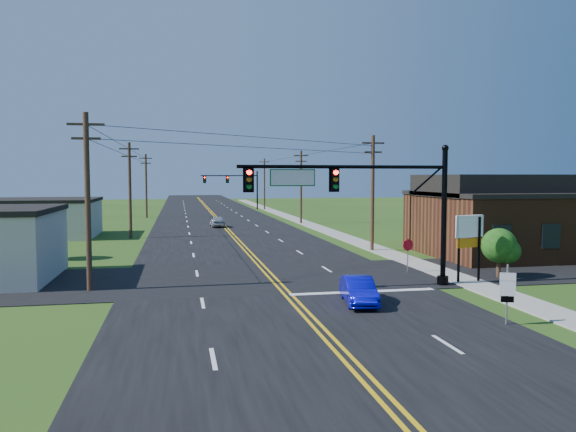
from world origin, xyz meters
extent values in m
plane|color=#234413|center=(0.00, 0.00, 0.00)|extent=(260.00, 260.00, 0.00)
cube|color=black|center=(0.00, 50.00, 0.02)|extent=(16.00, 220.00, 0.04)
cube|color=black|center=(0.00, 12.00, 0.02)|extent=(70.00, 10.00, 0.04)
cube|color=gray|center=(10.50, 40.00, 0.04)|extent=(2.00, 160.00, 0.08)
cylinder|color=black|center=(8.80, 8.00, 3.60)|extent=(0.28, 0.28, 7.20)
cylinder|color=black|center=(8.80, 8.00, 0.25)|extent=(0.60, 0.60, 0.50)
sphere|color=black|center=(8.80, 8.00, 7.30)|extent=(0.36, 0.36, 0.36)
cylinder|color=black|center=(3.30, 8.00, 6.30)|extent=(11.00, 0.18, 0.18)
cube|color=#055816|center=(0.60, 8.00, 5.75)|extent=(2.30, 0.06, 0.85)
cylinder|color=black|center=(8.80, 80.00, 3.60)|extent=(0.28, 0.28, 7.20)
cylinder|color=black|center=(8.80, 80.00, 0.25)|extent=(0.60, 0.60, 0.50)
sphere|color=black|center=(8.80, 80.00, 7.30)|extent=(0.36, 0.36, 0.36)
cylinder|color=black|center=(3.80, 80.00, 6.00)|extent=(10.00, 0.18, 0.18)
cube|color=#055816|center=(0.60, 80.00, 5.45)|extent=(2.30, 0.06, 0.85)
cube|color=#4F2C16|center=(20.00, 18.00, 2.20)|extent=(14.00, 11.00, 4.40)
cube|color=black|center=(20.00, 18.00, 4.55)|extent=(14.20, 11.20, 0.30)
cube|color=beige|center=(-19.00, 38.00, 1.70)|extent=(12.00, 9.00, 3.40)
cube|color=black|center=(-19.00, 38.00, 3.55)|extent=(12.20, 9.20, 0.30)
cylinder|color=#39261A|center=(-9.50, 10.00, 4.50)|extent=(0.28, 0.28, 9.00)
cube|color=#39261A|center=(-9.50, 10.00, 8.40)|extent=(1.80, 0.12, 0.12)
cube|color=#39261A|center=(-9.50, 10.00, 7.70)|extent=(1.40, 0.12, 0.12)
cylinder|color=#39261A|center=(-9.50, 35.00, 4.50)|extent=(0.28, 0.28, 9.00)
cube|color=#39261A|center=(-9.50, 35.00, 8.40)|extent=(1.80, 0.12, 0.12)
cube|color=#39261A|center=(-9.50, 35.00, 7.70)|extent=(1.40, 0.12, 0.12)
cylinder|color=#39261A|center=(-9.50, 62.00, 4.50)|extent=(0.28, 0.28, 9.00)
cube|color=#39261A|center=(-9.50, 62.00, 8.40)|extent=(1.80, 0.12, 0.12)
cube|color=#39261A|center=(-9.50, 62.00, 7.70)|extent=(1.40, 0.12, 0.12)
cylinder|color=#39261A|center=(9.80, 22.00, 4.50)|extent=(0.28, 0.28, 9.00)
cube|color=#39261A|center=(9.80, 22.00, 8.40)|extent=(1.80, 0.12, 0.12)
cube|color=#39261A|center=(9.80, 22.00, 7.70)|extent=(1.40, 0.12, 0.12)
cylinder|color=#39261A|center=(9.80, 48.00, 4.50)|extent=(0.28, 0.28, 9.00)
cube|color=#39261A|center=(9.80, 48.00, 8.40)|extent=(1.80, 0.12, 0.12)
cube|color=#39261A|center=(9.80, 48.00, 7.70)|extent=(1.40, 0.12, 0.12)
cylinder|color=#39261A|center=(9.80, 78.00, 4.50)|extent=(0.28, 0.28, 9.00)
cube|color=#39261A|center=(9.80, 78.00, 8.40)|extent=(1.80, 0.12, 0.12)
cube|color=#39261A|center=(9.80, 78.00, 7.70)|extent=(1.40, 0.12, 0.12)
cylinder|color=#39261A|center=(16.00, 26.00, 0.92)|extent=(0.24, 0.24, 1.85)
sphere|color=#143F0F|center=(16.00, 26.00, 2.60)|extent=(3.00, 3.00, 3.00)
cylinder|color=#39261A|center=(13.00, 9.50, 0.66)|extent=(0.24, 0.24, 1.32)
sphere|color=#143F0F|center=(13.00, 9.50, 1.86)|extent=(2.00, 2.00, 2.00)
cylinder|color=#39261A|center=(-14.00, 22.00, 0.77)|extent=(0.24, 0.24, 1.54)
sphere|color=#143F0F|center=(-14.00, 22.00, 2.17)|extent=(2.40, 2.40, 2.40)
imported|color=#0809B9|center=(2.96, 4.53, 0.61)|extent=(1.81, 3.83, 1.21)
imported|color=#B4B3B9|center=(-0.68, 45.15, 0.64)|extent=(1.68, 3.82, 1.28)
cylinder|color=slate|center=(7.50, 0.00, 1.20)|extent=(0.10, 0.10, 2.40)
cube|color=white|center=(7.50, -0.03, 1.91)|extent=(0.57, 0.25, 0.33)
cube|color=white|center=(7.50, -0.03, 1.47)|extent=(0.57, 0.25, 0.60)
cube|color=black|center=(7.50, -0.03, 1.04)|extent=(0.47, 0.21, 0.24)
cylinder|color=slate|center=(8.50, 12.00, 0.96)|extent=(0.07, 0.07, 1.93)
cylinder|color=red|center=(8.50, 11.97, 1.70)|extent=(0.73, 0.17, 0.73)
cylinder|color=black|center=(9.90, 8.37, 1.81)|extent=(0.17, 0.17, 3.61)
cylinder|color=black|center=(11.10, 8.37, 1.81)|extent=(0.17, 0.17, 3.61)
cube|color=white|center=(10.50, 8.37, 3.11)|extent=(1.80, 0.76, 1.20)
cube|color=#CC720C|center=(10.50, 8.37, 2.21)|extent=(1.60, 0.67, 0.50)
camera|label=1|loc=(-5.01, -19.53, 5.79)|focal=35.00mm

